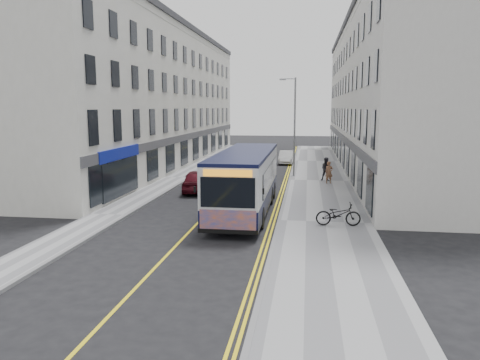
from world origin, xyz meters
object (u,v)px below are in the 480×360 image
(streetlamp, at_px, (294,123))
(pedestrian_near, at_px, (329,172))
(bicycle, at_px, (338,214))
(car_maroon, at_px, (198,181))
(pedestrian_far, at_px, (327,169))
(car_white, at_px, (286,157))
(city_bus, at_px, (246,179))

(streetlamp, relative_size, pedestrian_near, 4.96)
(streetlamp, xyz_separation_m, bicycle, (2.65, -15.94, -3.71))
(pedestrian_near, relative_size, car_maroon, 0.36)
(pedestrian_far, distance_m, car_white, 12.01)
(pedestrian_near, height_order, car_maroon, pedestrian_near)
(pedestrian_far, bearing_deg, car_maroon, -148.84)
(streetlamp, distance_m, city_bus, 13.57)
(pedestrian_near, distance_m, pedestrian_far, 1.26)
(streetlamp, xyz_separation_m, pedestrian_near, (2.75, -3.32, -3.46))
(pedestrian_far, distance_m, car_maroon, 10.30)
(bicycle, relative_size, pedestrian_far, 1.18)
(bicycle, bearing_deg, car_maroon, 42.60)
(pedestrian_near, bearing_deg, pedestrian_far, 77.48)
(city_bus, xyz_separation_m, car_white, (1.18, 22.54, -1.18))
(pedestrian_far, height_order, car_white, pedestrian_far)
(pedestrian_near, relative_size, car_white, 0.41)
(streetlamp, relative_size, city_bus, 0.70)
(pedestrian_near, xyz_separation_m, car_maroon, (-8.92, -4.11, -0.16))
(pedestrian_near, relative_size, pedestrian_far, 0.91)
(car_white, bearing_deg, pedestrian_near, -72.58)
(streetlamp, distance_m, car_white, 10.15)
(car_white, bearing_deg, streetlamp, -83.01)
(pedestrian_far, height_order, car_maroon, pedestrian_far)
(streetlamp, relative_size, pedestrian_far, 4.51)
(streetlamp, height_order, city_bus, streetlamp)
(bicycle, bearing_deg, car_white, 4.71)
(city_bus, bearing_deg, bicycle, -30.19)
(streetlamp, bearing_deg, bicycle, -80.56)
(city_bus, bearing_deg, car_maroon, 125.12)
(city_bus, height_order, car_maroon, city_bus)
(bicycle, relative_size, car_maroon, 0.47)
(streetlamp, height_order, bicycle, streetlamp)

